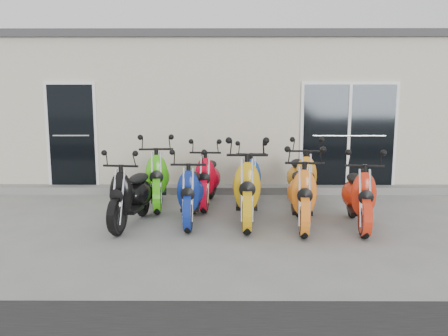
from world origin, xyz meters
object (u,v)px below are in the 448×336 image
(scooter_front_black, at_px, (131,186))
(scooter_back_blue, at_px, (250,172))
(scooter_front_blue, at_px, (191,185))
(scooter_back_green, at_px, (157,169))
(scooter_back_yellow, at_px, (302,170))
(scooter_front_red, at_px, (359,187))
(scooter_back_red, at_px, (208,171))
(scooter_front_orange_a, at_px, (247,179))
(scooter_front_orange_b, at_px, (302,185))

(scooter_front_black, xyz_separation_m, scooter_back_blue, (1.91, 1.34, 0.01))
(scooter_front_blue, height_order, scooter_back_green, scooter_back_green)
(scooter_front_blue, relative_size, scooter_back_yellow, 0.93)
(scooter_front_red, relative_size, scooter_back_red, 0.98)
(scooter_front_orange_a, relative_size, scooter_back_red, 1.10)
(scooter_front_blue, xyz_separation_m, scooter_front_red, (2.57, -0.25, 0.01))
(scooter_front_orange_b, bearing_deg, scooter_back_red, 143.02)
(scooter_back_yellow, bearing_deg, scooter_front_orange_a, -133.28)
(scooter_front_orange_a, xyz_separation_m, scooter_front_orange_b, (0.83, -0.22, -0.06))
(scooter_front_black, relative_size, scooter_back_yellow, 0.93)
(scooter_front_red, distance_m, scooter_back_yellow, 1.52)
(scooter_front_black, distance_m, scooter_back_yellow, 3.13)
(scooter_back_red, height_order, scooter_back_blue, scooter_back_red)
(scooter_back_yellow, bearing_deg, scooter_front_orange_b, -99.71)
(scooter_back_blue, bearing_deg, scooter_front_blue, -128.65)
(scooter_front_orange_a, bearing_deg, scooter_front_black, -173.26)
(scooter_back_yellow, bearing_deg, scooter_back_blue, 176.73)
(scooter_front_red, bearing_deg, scooter_front_black, -174.12)
(scooter_front_blue, distance_m, scooter_front_orange_a, 0.88)
(scooter_front_orange_b, bearing_deg, scooter_front_red, 3.68)
(scooter_front_orange_b, height_order, scooter_back_yellow, scooter_back_yellow)
(scooter_front_black, height_order, scooter_back_green, scooter_back_green)
(scooter_front_orange_a, relative_size, scooter_back_yellow, 1.07)
(scooter_back_blue, relative_size, scooter_back_yellow, 0.94)
(scooter_front_orange_b, distance_m, scooter_front_red, 0.86)
(scooter_front_blue, relative_size, scooter_back_blue, 0.99)
(scooter_back_yellow, bearing_deg, scooter_front_red, -65.71)
(scooter_front_black, xyz_separation_m, scooter_back_yellow, (2.85, 1.29, 0.05))
(scooter_front_orange_a, distance_m, scooter_back_yellow, 1.56)
(scooter_front_orange_b, relative_size, scooter_back_green, 0.95)
(scooter_front_orange_b, xyz_separation_m, scooter_back_red, (-1.49, 1.38, -0.01))
(scooter_back_red, distance_m, scooter_back_blue, 0.78)
(scooter_back_red, distance_m, scooter_back_yellow, 1.72)
(scooter_back_yellow, bearing_deg, scooter_back_red, 178.99)
(scooter_back_green, distance_m, scooter_back_yellow, 2.64)
(scooter_back_red, bearing_deg, scooter_back_green, -172.87)
(scooter_front_orange_b, height_order, scooter_back_red, scooter_front_orange_b)
(scooter_front_red, bearing_deg, scooter_back_red, 156.42)
(scooter_front_black, relative_size, scooter_back_blue, 0.99)
(scooter_front_orange_a, bearing_deg, scooter_back_green, 146.68)
(scooter_back_red, bearing_deg, scooter_front_orange_a, -56.92)
(scooter_back_green, relative_size, scooter_back_yellow, 1.03)
(scooter_front_blue, height_order, scooter_back_yellow, scooter_back_yellow)
(scooter_back_red, relative_size, scooter_back_blue, 1.03)
(scooter_front_orange_b, xyz_separation_m, scooter_back_yellow, (0.23, 1.36, 0.01))
(scooter_front_black, xyz_separation_m, scooter_front_orange_a, (1.79, 0.16, 0.09))
(scooter_back_blue, bearing_deg, scooter_front_black, -143.58)
(scooter_front_orange_b, distance_m, scooter_back_red, 2.04)
(scooter_front_red, bearing_deg, scooter_front_orange_a, 178.91)
(scooter_front_orange_b, relative_size, scooter_back_blue, 1.04)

